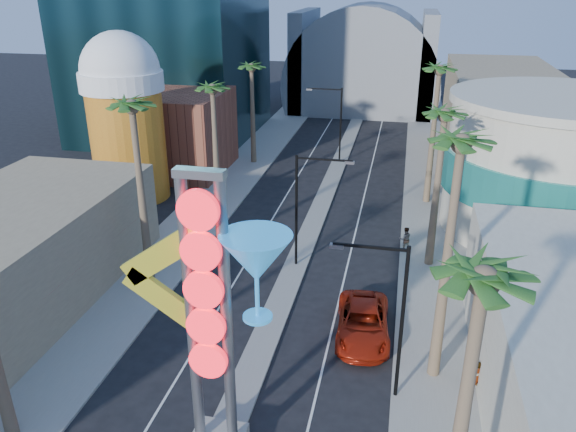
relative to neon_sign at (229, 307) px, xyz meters
The scene contains 22 objects.
sidewalk_west 34.43m from the neon_sign, 107.85° to the left, with size 5.00×100.00×0.15m, color gray.
sidewalk_east 33.97m from the neon_sign, 74.84° to the left, with size 5.00×100.00×0.15m, color gray.
median 35.79m from the neon_sign, 91.33° to the left, with size 1.60×84.00×0.15m, color gray.
brick_filler_west 39.01m from the neon_sign, 115.64° to the left, with size 10.00×10.00×8.00m, color brown.
filler_east 47.58m from the neon_sign, 71.37° to the left, with size 10.00×20.00×10.00m, color #8C785A.
beer_mug 32.39m from the neon_sign, 123.38° to the left, with size 7.00×7.00×14.50m.
turquoise_building 32.10m from the neon_sign, 57.56° to the left, with size 16.60×16.60×10.60m.
canopy 69.11m from the neon_sign, 90.68° to the left, with size 22.00×16.00×22.00m.
neon_sign is the anchor object (origin of this frame).
streetlight_0 17.21m from the neon_sign, 90.90° to the left, with size 3.79×0.25×8.00m.
streetlight_1 41.13m from the neon_sign, 91.90° to the left, with size 3.79×0.25×8.00m.
streetlight_2 8.15m from the neon_sign, 40.46° to the left, with size 3.45×0.25×8.00m.
palm_1 16.70m from the neon_sign, 126.98° to the left, with size 2.40×2.40×12.70m.
palm_2 28.85m from the neon_sign, 109.95° to the left, with size 2.40×2.40×11.20m.
palm_3 40.31m from the neon_sign, 104.11° to the left, with size 2.40×2.40×11.20m.
palm_4 9.23m from the neon_sign, 19.89° to the right, with size 2.40×2.40×12.20m.
palm_5 11.50m from the neon_sign, 40.70° to the left, with size 2.40×2.40×13.20m.
palm_6 20.89m from the neon_sign, 66.74° to the left, with size 2.40×2.40×11.70m.
palm_7 32.29m from the neon_sign, 75.23° to the left, with size 2.40×2.40×12.70m.
red_pickup 12.44m from the neon_sign, 65.50° to the left, with size 2.85×6.18×1.72m, color #AB210D.
pedestrian_a 13.36m from the neon_sign, 31.17° to the left, with size 0.61×0.40×1.69m, color gray.
pedestrian_b 22.55m from the neon_sign, 72.59° to the left, with size 0.89×0.69×1.82m, color gray.
Camera 1 is at (6.60, -13.82, 18.45)m, focal length 35.00 mm.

